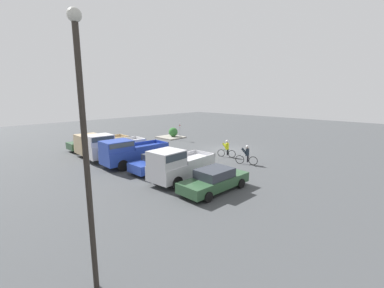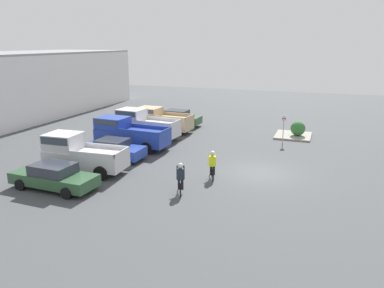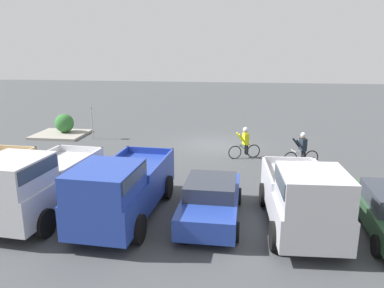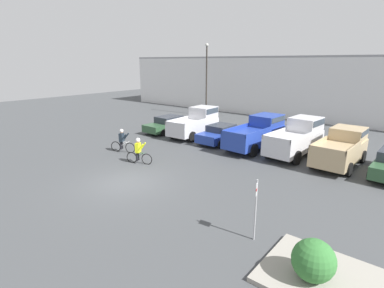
{
  "view_description": "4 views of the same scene",
  "coord_description": "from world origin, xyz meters",
  "px_view_note": "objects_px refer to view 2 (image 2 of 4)",
  "views": [
    {
      "loc": [
        -15.46,
        21.47,
        5.81
      ],
      "look_at": [
        0.64,
        4.54,
        1.2
      ],
      "focal_mm": 24.0,
      "sensor_mm": 36.0,
      "label": 1
    },
    {
      "loc": [
        -21.33,
        -3.47,
        7.56
      ],
      "look_at": [
        0.64,
        4.54,
        1.2
      ],
      "focal_mm": 35.0,
      "sensor_mm": 36.0,
      "label": 2
    },
    {
      "loc": [
        -1.58,
        21.0,
        5.52
      ],
      "look_at": [
        0.64,
        4.54,
        1.2
      ],
      "focal_mm": 35.0,
      "sensor_mm": 36.0,
      "label": 3
    },
    {
      "loc": [
        11.62,
        -8.99,
        6.04
      ],
      "look_at": [
        0.64,
        4.54,
        1.2
      ],
      "focal_mm": 28.0,
      "sensor_mm": 36.0,
      "label": 4
    }
  ],
  "objects_px": {
    "sedan_1": "(113,149)",
    "pickup_truck_3": "(160,120)",
    "pickup_truck_0": "(79,153)",
    "cyclist_0": "(212,164)",
    "shrub": "(298,128)",
    "pickup_truck_2": "(143,124)",
    "sedan_2": "(177,118)",
    "sedan_0": "(54,176)",
    "pickup_truck_1": "(127,133)",
    "fire_lane_sign": "(284,126)",
    "cyclist_1": "(181,178)"
  },
  "relations": [
    {
      "from": "pickup_truck_1",
      "to": "pickup_truck_2",
      "type": "xyz_separation_m",
      "value": [
        2.81,
        0.1,
        0.06
      ]
    },
    {
      "from": "sedan_0",
      "to": "sedan_2",
      "type": "xyz_separation_m",
      "value": [
        16.8,
        -0.21,
        0.05
      ]
    },
    {
      "from": "fire_lane_sign",
      "to": "sedan_1",
      "type": "bearing_deg",
      "value": 128.83
    },
    {
      "from": "pickup_truck_0",
      "to": "sedan_1",
      "type": "height_order",
      "value": "pickup_truck_0"
    },
    {
      "from": "pickup_truck_3",
      "to": "shrub",
      "type": "distance_m",
      "value": 11.63
    },
    {
      "from": "pickup_truck_2",
      "to": "sedan_1",
      "type": "bearing_deg",
      "value": -173.71
    },
    {
      "from": "sedan_1",
      "to": "pickup_truck_3",
      "type": "height_order",
      "value": "pickup_truck_3"
    },
    {
      "from": "pickup_truck_2",
      "to": "sedan_2",
      "type": "bearing_deg",
      "value": -6.85
    },
    {
      "from": "sedan_1",
      "to": "cyclist_0",
      "type": "distance_m",
      "value": 7.36
    },
    {
      "from": "pickup_truck_1",
      "to": "shrub",
      "type": "height_order",
      "value": "pickup_truck_1"
    },
    {
      "from": "cyclist_1",
      "to": "shrub",
      "type": "distance_m",
      "value": 15.0
    },
    {
      "from": "sedan_0",
      "to": "pickup_truck_0",
      "type": "bearing_deg",
      "value": 8.72
    },
    {
      "from": "pickup_truck_2",
      "to": "cyclist_1",
      "type": "height_order",
      "value": "pickup_truck_2"
    },
    {
      "from": "fire_lane_sign",
      "to": "pickup_truck_2",
      "type": "bearing_deg",
      "value": 103.23
    },
    {
      "from": "pickup_truck_3",
      "to": "sedan_2",
      "type": "height_order",
      "value": "pickup_truck_3"
    },
    {
      "from": "pickup_truck_2",
      "to": "sedan_2",
      "type": "xyz_separation_m",
      "value": [
        5.57,
        -0.67,
        -0.48
      ]
    },
    {
      "from": "sedan_1",
      "to": "pickup_truck_2",
      "type": "height_order",
      "value": "pickup_truck_2"
    },
    {
      "from": "sedan_2",
      "to": "fire_lane_sign",
      "type": "xyz_separation_m",
      "value": [
        -3.03,
        -10.1,
        0.62
      ]
    },
    {
      "from": "sedan_0",
      "to": "pickup_truck_2",
      "type": "relative_size",
      "value": 0.93
    },
    {
      "from": "sedan_2",
      "to": "pickup_truck_0",
      "type": "bearing_deg",
      "value": 177.4
    },
    {
      "from": "sedan_2",
      "to": "sedan_0",
      "type": "bearing_deg",
      "value": 179.28
    },
    {
      "from": "sedan_0",
      "to": "shrub",
      "type": "bearing_deg",
      "value": -35.01
    },
    {
      "from": "sedan_0",
      "to": "shrub",
      "type": "xyz_separation_m",
      "value": [
        16.04,
        -11.23,
        0.06
      ]
    },
    {
      "from": "sedan_1",
      "to": "cyclist_0",
      "type": "xyz_separation_m",
      "value": [
        -1.12,
        -7.27,
        0.14
      ]
    },
    {
      "from": "pickup_truck_1",
      "to": "sedan_2",
      "type": "relative_size",
      "value": 1.24
    },
    {
      "from": "sedan_1",
      "to": "sedan_2",
      "type": "xyz_separation_m",
      "value": [
        11.2,
        -0.05,
        0.05
      ]
    },
    {
      "from": "cyclist_0",
      "to": "cyclist_1",
      "type": "bearing_deg",
      "value": 161.6
    },
    {
      "from": "pickup_truck_1",
      "to": "pickup_truck_3",
      "type": "relative_size",
      "value": 1.13
    },
    {
      "from": "pickup_truck_2",
      "to": "pickup_truck_1",
      "type": "bearing_deg",
      "value": -177.88
    },
    {
      "from": "sedan_0",
      "to": "sedan_1",
      "type": "xyz_separation_m",
      "value": [
        5.6,
        -0.16,
        0.01
      ]
    },
    {
      "from": "pickup_truck_2",
      "to": "cyclist_1",
      "type": "relative_size",
      "value": 2.99
    },
    {
      "from": "cyclist_0",
      "to": "shrub",
      "type": "relative_size",
      "value": 1.37
    },
    {
      "from": "pickup_truck_2",
      "to": "cyclist_0",
      "type": "xyz_separation_m",
      "value": [
        -6.76,
        -7.89,
        -0.38
      ]
    },
    {
      "from": "pickup_truck_1",
      "to": "sedan_2",
      "type": "distance_m",
      "value": 8.41
    },
    {
      "from": "sedan_2",
      "to": "fire_lane_sign",
      "type": "bearing_deg",
      "value": -106.73
    },
    {
      "from": "sedan_1",
      "to": "pickup_truck_3",
      "type": "bearing_deg",
      "value": 2.56
    },
    {
      "from": "pickup_truck_3",
      "to": "cyclist_0",
      "type": "bearing_deg",
      "value": -141.29
    },
    {
      "from": "pickup_truck_3",
      "to": "sedan_2",
      "type": "xyz_separation_m",
      "value": [
        2.78,
        -0.42,
        -0.34
      ]
    },
    {
      "from": "pickup_truck_3",
      "to": "pickup_truck_0",
      "type": "bearing_deg",
      "value": 178.91
    },
    {
      "from": "pickup_truck_0",
      "to": "sedan_1",
      "type": "bearing_deg",
      "value": -11.81
    },
    {
      "from": "sedan_2",
      "to": "cyclist_1",
      "type": "height_order",
      "value": "cyclist_1"
    },
    {
      "from": "pickup_truck_1",
      "to": "pickup_truck_3",
      "type": "bearing_deg",
      "value": -1.44
    },
    {
      "from": "pickup_truck_1",
      "to": "sedan_2",
      "type": "xyz_separation_m",
      "value": [
        8.38,
        -0.56,
        -0.42
      ]
    },
    {
      "from": "pickup_truck_0",
      "to": "fire_lane_sign",
      "type": "bearing_deg",
      "value": -44.33
    },
    {
      "from": "pickup_truck_0",
      "to": "fire_lane_sign",
      "type": "relative_size",
      "value": 2.21
    },
    {
      "from": "pickup_truck_1",
      "to": "pickup_truck_2",
      "type": "distance_m",
      "value": 2.81
    },
    {
      "from": "sedan_0",
      "to": "pickup_truck_0",
      "type": "height_order",
      "value": "pickup_truck_0"
    },
    {
      "from": "sedan_1",
      "to": "pickup_truck_1",
      "type": "bearing_deg",
      "value": 10.38
    },
    {
      "from": "sedan_0",
      "to": "fire_lane_sign",
      "type": "xyz_separation_m",
      "value": [
        13.77,
        -10.31,
        0.68
      ]
    },
    {
      "from": "cyclist_0",
      "to": "fire_lane_sign",
      "type": "height_order",
      "value": "fire_lane_sign"
    }
  ]
}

